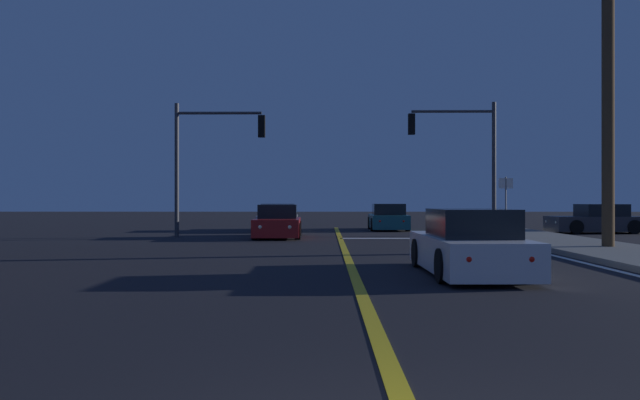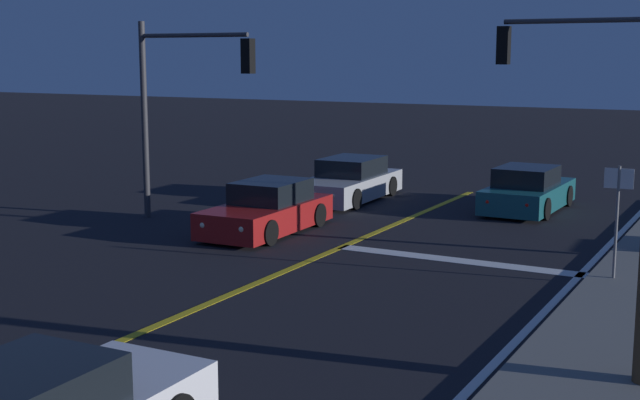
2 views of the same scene
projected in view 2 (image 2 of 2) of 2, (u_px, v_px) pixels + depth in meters
name	position (u px, v px, depth m)	size (l,w,h in m)	color
lane_line_center	(17.00, 385.00, 12.16)	(0.20, 39.35, 0.01)	gold
stop_bar	(458.00, 261.00, 19.52)	(5.90, 0.50, 0.01)	white
car_following_oncoming_silver	(349.00, 182.00, 27.63)	(2.10, 4.78, 1.34)	#B2B5BA
car_lead_oncoming_red	(267.00, 210.00, 22.58)	(1.97, 4.33, 1.34)	maroon
car_side_waiting_teal	(528.00, 191.00, 25.71)	(1.96, 4.27, 1.34)	#195960
traffic_signal_near_right	(597.00, 88.00, 19.75)	(3.79, 0.28, 5.76)	#38383D
traffic_signal_far_left	(182.00, 89.00, 23.58)	(3.73, 0.28, 5.51)	#38383D
street_sign_corner	(617.00, 206.00, 17.20)	(0.56, 0.08, 2.42)	slate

